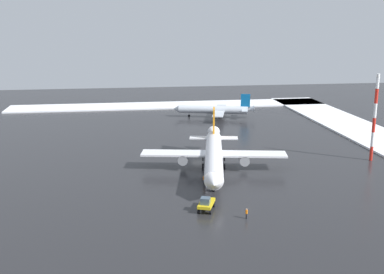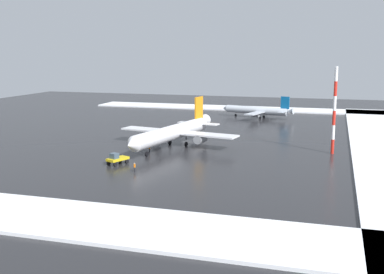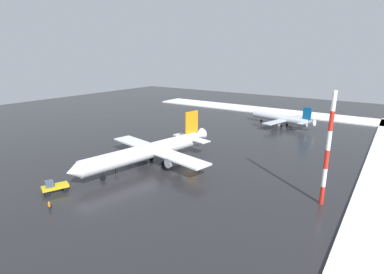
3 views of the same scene
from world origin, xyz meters
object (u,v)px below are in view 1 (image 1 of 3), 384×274
Objects in this scene: airplane_distant_tail at (215,110)px; antenna_mast at (374,118)px; airplane_parked_starboard at (214,155)px; pushback_tug at (206,203)px; ground_crew_beside_wing at (247,213)px; ground_crew_near_tug at (204,179)px.

airplane_distant_tail is 59.95m from antenna_mast.
airplane_parked_starboard is at bearing 93.90° from airplane_distant_tail.
pushback_tug is 7.19m from ground_crew_beside_wing.
airplane_distant_tail reaches higher than ground_crew_beside_wing.
ground_crew_near_tug is 0.09× the size of antenna_mast.
pushback_tug is 2.97× the size of ground_crew_near_tug.
airplane_distant_tail is at bearing -171.05° from pushback_tug.
ground_crew_beside_wing is (-24.78, -0.56, -2.67)m from airplane_parked_starboard.
pushback_tug is at bearing -3.47° from airplane_parked_starboard.
airplane_parked_starboard reaches higher than airplane_distant_tail.
pushback_tug is 2.97× the size of ground_crew_beside_wing.
airplane_distant_tail reaches higher than pushback_tug.
antenna_mast is at bearing 140.55° from pushback_tug.
ground_crew_beside_wing is 46.66m from antenna_mast.
airplane_distant_tail is 1.34× the size of antenna_mast.
airplane_distant_tail is at bearing 25.28° from antenna_mast.
airplane_parked_starboard is 1.41× the size of airplane_distant_tail.
antenna_mast is (23.80, -41.97, 8.48)m from pushback_tug.
antenna_mast is (28.09, -36.21, 8.80)m from ground_crew_beside_wing.
pushback_tug is (-20.49, 5.20, -2.36)m from airplane_parked_starboard.
airplane_distant_tail is at bearing 179.52° from airplane_parked_starboard.
airplane_parked_starboard reaches higher than ground_crew_near_tug.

